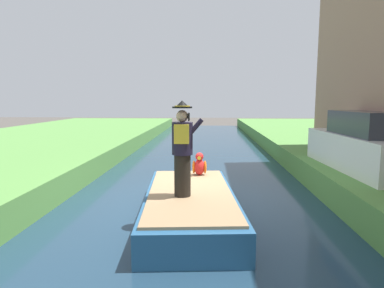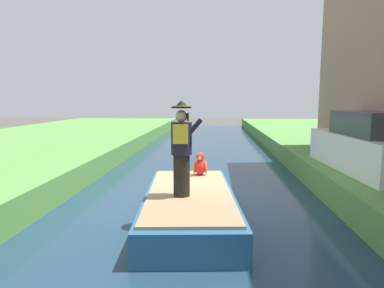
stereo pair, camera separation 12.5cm
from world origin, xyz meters
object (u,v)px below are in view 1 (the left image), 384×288
object	(u,v)px
boat	(190,205)
parked_car_white	(370,145)
person_pirate	(183,149)
parrot_plush	(199,165)

from	to	relation	value
boat	parked_car_white	xyz separation A→B (m)	(4.49, 1.96, 1.01)
boat	parked_car_white	world-z (taller)	parked_car_white
boat	person_pirate	size ratio (longest dim) A/B	2.34
parked_car_white	person_pirate	bearing A→B (deg)	-153.42
boat	parked_car_white	bearing A→B (deg)	23.60
person_pirate	parrot_plush	xyz separation A→B (m)	(0.28, 1.81, -0.68)
person_pirate	parked_car_white	size ratio (longest dim) A/B	0.45
parrot_plush	parked_car_white	xyz separation A→B (m)	(4.34, 0.50, 0.46)
parrot_plush	parked_car_white	distance (m)	4.39
boat	person_pirate	world-z (taller)	person_pirate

